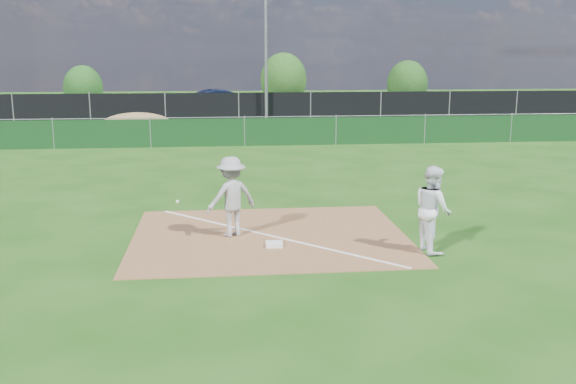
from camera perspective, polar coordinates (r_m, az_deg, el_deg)
The scene contains 17 objects.
ground at distance 22.98m, azimuth -3.38°, elevation 2.33°, with size 90.00×90.00×0.00m, color #1B490F.
infield_dirt at distance 14.21m, azimuth -1.64°, elevation -3.94°, with size 6.00×5.00×0.02m, color brown.
foul_line at distance 14.21m, azimuth -1.64°, elevation -3.88°, with size 0.08×7.00×0.01m, color white.
green_fence at distance 27.83m, azimuth -3.89°, elevation 5.33°, with size 44.00×0.05×1.20m, color black.
dirt_mound at distance 31.54m, azimuth -13.30°, elevation 5.83°, with size 3.38×2.60×1.17m, color olive.
black_fence at distance 35.75m, azimuth -4.40°, elevation 7.37°, with size 46.00×0.04×1.80m, color black.
parking_lot at distance 40.81m, azimuth -4.59°, elevation 6.72°, with size 46.00×9.00×0.01m, color black.
light_pole at distance 35.39m, azimuth -1.98°, elevation 12.37°, with size 0.16×0.16×8.00m, color slate.
first_base at distance 13.46m, azimuth -1.24°, elevation -4.66°, with size 0.36×0.36×0.08m, color white.
play_at_first at distance 14.06m, azimuth -5.06°, elevation -0.42°, with size 1.86×1.08×1.76m.
runner at distance 13.30m, azimuth 12.74°, elevation -1.47°, with size 0.86×0.67×1.78m, color white.
car_left at distance 39.58m, azimuth -12.45°, elevation 7.47°, with size 1.89×4.70×1.60m, color #B6B8BE.
car_mid at distance 41.00m, azimuth -5.72°, elevation 7.90°, with size 1.77×5.06×1.67m, color black.
car_right at distance 40.34m, azimuth -0.24°, elevation 7.67°, with size 1.90×4.68×1.36m, color black.
tree_left at distance 46.36m, azimuth -17.75°, elevation 8.83°, with size 2.62×2.62×3.11m.
tree_mid at distance 46.75m, azimuth -0.40°, elevation 9.96°, with size 3.33×3.33×3.94m.
tree_right at distance 47.18m, azimuth 10.55°, elevation 9.44°, with size 2.87×2.87×3.41m.
Camera 1 is at (-1.03, -12.60, 4.00)m, focal length 40.00 mm.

